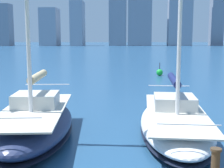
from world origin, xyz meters
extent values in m
cube|color=gray|center=(-47.53, -166.20, 12.45)|extent=(6.13, 7.27, 24.89)
cube|color=#8993A3|center=(-27.38, -161.39, 21.46)|extent=(12.23, 6.87, 42.92)
cube|color=gray|center=(-6.44, -162.93, 15.99)|extent=(12.29, 10.43, 31.98)
cube|color=gray|center=(5.11, -162.56, 16.53)|extent=(9.05, 9.30, 33.06)
cube|color=#909BAA|center=(25.94, -158.13, 11.41)|extent=(6.46, 11.60, 22.82)
cube|color=#8C97A6|center=(40.73, -158.67, 9.69)|extent=(8.85, 11.79, 19.37)
cube|color=gray|center=(63.79, -154.58, 10.65)|extent=(7.85, 7.32, 21.30)
ellipsoid|color=white|center=(-2.35, -7.10, 0.46)|extent=(3.33, 8.56, 0.92)
ellipsoid|color=black|center=(-2.35, -7.10, 0.21)|extent=(3.35, 8.60, 0.10)
cube|color=beige|center=(-2.35, -7.10, 0.95)|extent=(2.76, 7.52, 0.06)
cube|color=silver|center=(-2.38, -7.61, 1.25)|extent=(1.83, 1.94, 0.55)
cylinder|color=silver|center=(-2.41, -8.24, 2.03)|extent=(0.30, 3.54, 0.12)
cylinder|color=navy|center=(-2.41, -8.24, 2.15)|extent=(0.49, 3.27, 0.32)
cylinder|color=silver|center=(-2.15, -3.24, 1.47)|extent=(1.88, 0.14, 0.04)
cylinder|color=silver|center=(-2.55, -10.89, 1.47)|extent=(2.17, 0.15, 0.04)
ellipsoid|color=navy|center=(3.39, -6.07, 0.59)|extent=(3.52, 7.47, 1.17)
ellipsoid|color=black|center=(3.39, -6.07, 0.26)|extent=(3.54, 7.51, 0.10)
cube|color=beige|center=(3.39, -6.07, 1.20)|extent=(2.92, 6.56, 0.06)
cube|color=silver|center=(3.43, -6.51, 1.51)|extent=(1.87, 1.74, 0.55)
cylinder|color=silver|center=(3.47, -7.05, 2.28)|extent=(0.39, 3.04, 0.12)
cylinder|color=#C6B284|center=(3.47, -7.05, 2.40)|extent=(0.57, 2.82, 0.32)
cylinder|color=silver|center=(3.09, -2.76, 1.72)|extent=(1.87, 0.21, 0.04)
cylinder|color=silver|center=(3.68, -9.32, 1.72)|extent=(2.16, 0.23, 0.04)
cylinder|color=#423323|center=(-2.36, -1.10, 1.02)|extent=(0.20, 0.20, 0.85)
cylinder|color=#423323|center=(-2.36, -1.10, 1.48)|extent=(0.26, 0.26, 0.06)
sphere|color=green|center=(-3.76, -27.70, 0.35)|extent=(0.70, 0.70, 0.70)
cylinder|color=black|center=(-3.76, -27.70, 1.05)|extent=(0.06, 0.06, 0.70)
camera|label=1|loc=(-0.32, 5.86, 4.01)|focal=50.00mm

